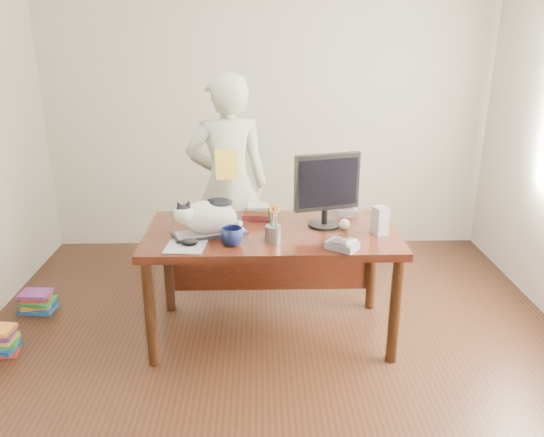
{
  "coord_description": "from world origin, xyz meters",
  "views": [
    {
      "loc": [
        -0.07,
        -2.56,
        1.96
      ],
      "look_at": [
        0.0,
        0.55,
        0.85
      ],
      "focal_mm": 35.0,
      "sensor_mm": 36.0,
      "label": 1
    }
  ],
  "objects": [
    {
      "name": "book_pile_b",
      "position": [
        -1.72,
        0.95,
        0.07
      ],
      "size": [
        0.26,
        0.2,
        0.15
      ],
      "color": "navy",
      "rests_on": "ground"
    },
    {
      "name": "held_book",
      "position": [
        -0.31,
        1.16,
        1.05
      ],
      "size": [
        0.17,
        0.12,
        0.22
      ],
      "rotation": [
        0.0,
        0.0,
        0.16
      ],
      "color": "yellow",
      "rests_on": "person"
    },
    {
      "name": "person",
      "position": [
        -0.31,
        1.33,
        0.84
      ],
      "size": [
        0.67,
        0.5,
        1.69
      ],
      "primitive_type": "imported",
      "rotation": [
        0.0,
        0.0,
        3.3
      ],
      "color": "white",
      "rests_on": "ground"
    },
    {
      "name": "cat",
      "position": [
        -0.4,
        0.53,
        0.88
      ],
      "size": [
        0.43,
        0.32,
        0.25
      ],
      "rotation": [
        0.0,
        0.0,
        0.34
      ],
      "color": "white",
      "rests_on": "keyboard"
    },
    {
      "name": "monitor",
      "position": [
        0.35,
        0.66,
        1.02
      ],
      "size": [
        0.43,
        0.26,
        0.48
      ],
      "rotation": [
        0.0,
        0.0,
        0.28
      ],
      "color": "black",
      "rests_on": "desk"
    },
    {
      "name": "pen_cup",
      "position": [
        0.0,
        0.41,
        0.82
      ],
      "size": [
        0.1,
        0.1,
        0.24
      ],
      "rotation": [
        0.0,
        0.0,
        0.07
      ],
      "color": "gray",
      "rests_on": "desk"
    },
    {
      "name": "keyboard",
      "position": [
        -0.39,
        0.53,
        0.76
      ],
      "size": [
        0.48,
        0.31,
        0.03
      ],
      "rotation": [
        0.0,
        0.0,
        0.34
      ],
      "color": "black",
      "rests_on": "desk"
    },
    {
      "name": "room",
      "position": [
        0.0,
        0.0,
        1.35
      ],
      "size": [
        4.5,
        4.5,
        4.5
      ],
      "color": "black",
      "rests_on": "ground"
    },
    {
      "name": "mousepad",
      "position": [
        -0.52,
        0.34,
        0.75
      ],
      "size": [
        0.25,
        0.23,
        0.01
      ],
      "rotation": [
        0.0,
        0.0,
        -0.09
      ],
      "color": "#B2B5BF",
      "rests_on": "desk"
    },
    {
      "name": "coffee_mug",
      "position": [
        -0.24,
        0.37,
        0.8
      ],
      "size": [
        0.17,
        0.17,
        0.11
      ],
      "primitive_type": "imported",
      "rotation": [
        0.0,
        0.0,
        0.31
      ],
      "color": "#0E1438",
      "rests_on": "desk"
    },
    {
      "name": "baseball",
      "position": [
        0.47,
        0.61,
        0.78
      ],
      "size": [
        0.07,
        0.07,
        0.07
      ],
      "rotation": [
        0.0,
        0.0,
        -0.1
      ],
      "color": "white",
      "rests_on": "desk"
    },
    {
      "name": "calculator",
      "position": [
        0.53,
        0.93,
        0.78
      ],
      "size": [
        0.16,
        0.2,
        0.06
      ],
      "rotation": [
        0.0,
        0.0,
        -0.15
      ],
      "color": "slate",
      "rests_on": "desk"
    },
    {
      "name": "phone",
      "position": [
        0.41,
        0.29,
        0.78
      ],
      "size": [
        0.21,
        0.2,
        0.08
      ],
      "rotation": [
        0.0,
        0.0,
        -0.63
      ],
      "color": "slate",
      "rests_on": "desk"
    },
    {
      "name": "mouse",
      "position": [
        -0.5,
        0.36,
        0.77
      ],
      "size": [
        0.11,
        0.08,
        0.04
      ],
      "rotation": [
        0.0,
        0.0,
        -0.09
      ],
      "color": "black",
      "rests_on": "mousepad"
    },
    {
      "name": "book_stack",
      "position": [
        -0.07,
        0.86,
        0.79
      ],
      "size": [
        0.25,
        0.2,
        0.09
      ],
      "rotation": [
        0.0,
        0.0,
        -0.18
      ],
      "color": "#491317",
      "rests_on": "desk"
    },
    {
      "name": "desk",
      "position": [
        0.0,
        0.68,
        0.6
      ],
      "size": [
        1.6,
        0.8,
        0.75
      ],
      "color": "black",
      "rests_on": "ground"
    },
    {
      "name": "speaker",
      "position": [
        0.67,
        0.53,
        0.84
      ],
      "size": [
        0.1,
        0.11,
        0.18
      ],
      "rotation": [
        0.0,
        0.0,
        0.35
      ],
      "color": "#A7A7AA",
      "rests_on": "desk"
    }
  ]
}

